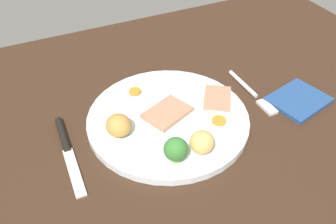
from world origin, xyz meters
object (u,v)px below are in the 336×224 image
fork (252,93)px  folded_napkin (298,100)px  meat_slice_main (167,113)px  roast_potato_left (119,127)px  knife (67,147)px  carrot_coin_front (135,92)px  broccoli_floret (176,150)px  meat_slice_under (217,98)px  roast_potato_right (204,141)px  carrot_coin_back (219,121)px  dinner_plate (168,119)px

fork → folded_napkin: (-6.90, 5.80, 0.01)cm
meat_slice_main → roast_potato_left: roast_potato_left is taller
fork → knife: size_ratio=0.82×
carrot_coin_front → folded_napkin: (-28.91, 14.65, -1.35)cm
broccoli_floret → fork: (-22.56, -10.54, -3.59)cm
meat_slice_under → roast_potato_left: bearing=3.7°
fork → folded_napkin: bearing=49.9°
roast_potato_right → roast_potato_left: bearing=-38.7°
meat_slice_main → meat_slice_under: bearing=179.1°
roast_potato_right → fork: 20.30cm
fork → knife: 37.71cm
carrot_coin_front → carrot_coin_back: 17.86cm
meat_slice_under → folded_napkin: (-15.20, 5.95, -1.40)cm
meat_slice_under → carrot_coin_front: size_ratio=3.04×
meat_slice_main → folded_napkin: 26.60cm
carrot_coin_front → folded_napkin: bearing=153.1°
fork → roast_potato_left: bearing=-87.7°
meat_slice_main → knife: (18.75, -0.54, -1.35)cm
roast_potato_right → broccoli_floret: broccoli_floret is taller
dinner_plate → folded_napkin: (-25.94, 5.60, -0.30)cm
roast_potato_right → folded_napkin: roast_potato_right is taller
carrot_coin_front → fork: 23.76cm
dinner_plate → fork: size_ratio=1.95×
meat_slice_under → carrot_coin_front: meat_slice_under is taller
roast_potato_right → broccoli_floret: 5.38cm
roast_potato_left → folded_napkin: size_ratio=0.41×
broccoli_floret → folded_napkin: bearing=-170.8°
knife → folded_napkin: bearing=83.2°
meat_slice_main → folded_napkin: (-25.85, 6.11, -1.40)cm
meat_slice_main → broccoli_floret: bearing=71.6°
folded_napkin → roast_potato_right: bearing=10.6°
roast_potato_left → broccoli_floret: size_ratio=0.98×
meat_slice_main → roast_potato_left: 9.94cm
meat_slice_under → carrot_coin_front: 16.24cm
meat_slice_main → folded_napkin: bearing=166.7°
broccoli_floret → meat_slice_main: bearing=-108.4°
meat_slice_main → roast_potato_right: (-1.71, 10.64, 1.48)cm
folded_napkin → broccoli_floret: bearing=9.2°
carrot_coin_back → meat_slice_main: bearing=-37.4°
fork → folded_napkin: size_ratio=1.39×
fork → knife: bearing=-91.4°
carrot_coin_front → roast_potato_left: bearing=56.5°
dinner_plate → broccoli_floret: (3.53, 10.34, 3.28)cm
roast_potato_left → folded_napkin: roast_potato_left is taller
roast_potato_left → broccoli_floret: (-6.08, 9.37, 0.62)cm
carrot_coin_back → carrot_coin_front: bearing=-53.4°
fork → carrot_coin_front: bearing=-112.0°
roast_potato_left → meat_slice_main: bearing=-171.3°
carrot_coin_front → carrot_coin_back: (-10.65, 14.34, -0.13)cm
carrot_coin_back → broccoli_floret: size_ratio=0.57×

